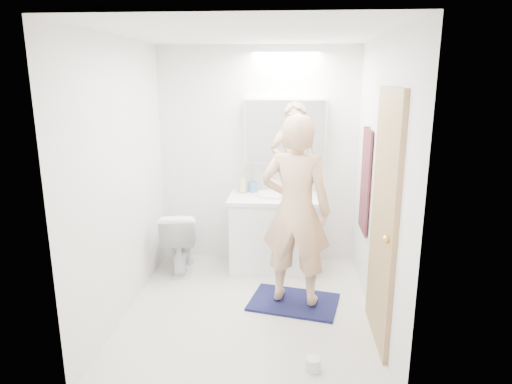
# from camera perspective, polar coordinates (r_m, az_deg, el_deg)

# --- Properties ---
(floor) EXTENTS (2.50, 2.50, 0.00)m
(floor) POSITION_cam_1_polar(r_m,az_deg,el_deg) (4.29, -0.93, -14.56)
(floor) COLOR silver
(floor) RESTS_ON ground
(ceiling) EXTENTS (2.50, 2.50, 0.00)m
(ceiling) POSITION_cam_1_polar(r_m,az_deg,el_deg) (3.77, -1.09, 19.32)
(ceiling) COLOR white
(ceiling) RESTS_ON floor
(wall_back) EXTENTS (2.50, 0.00, 2.50)m
(wall_back) POSITION_cam_1_polar(r_m,az_deg,el_deg) (5.08, 0.24, 4.45)
(wall_back) COLOR white
(wall_back) RESTS_ON floor
(wall_front) EXTENTS (2.50, 0.00, 2.50)m
(wall_front) POSITION_cam_1_polar(r_m,az_deg,el_deg) (2.66, -3.37, -4.85)
(wall_front) COLOR white
(wall_front) RESTS_ON floor
(wall_left) EXTENTS (0.00, 2.50, 2.50)m
(wall_left) POSITION_cam_1_polar(r_m,az_deg,el_deg) (4.10, -16.51, 1.45)
(wall_left) COLOR white
(wall_left) RESTS_ON floor
(wall_right) EXTENTS (0.00, 2.50, 2.50)m
(wall_right) POSITION_cam_1_polar(r_m,az_deg,el_deg) (3.92, 15.24, 0.95)
(wall_right) COLOR white
(wall_right) RESTS_ON floor
(vanity_cabinet) EXTENTS (0.90, 0.55, 0.78)m
(vanity_cabinet) POSITION_cam_1_polar(r_m,az_deg,el_deg) (5.00, 2.13, -5.34)
(vanity_cabinet) COLOR white
(vanity_cabinet) RESTS_ON floor
(countertop) EXTENTS (0.95, 0.58, 0.04)m
(countertop) POSITION_cam_1_polar(r_m,az_deg,el_deg) (4.88, 2.18, -0.79)
(countertop) COLOR white
(countertop) RESTS_ON vanity_cabinet
(sink_basin) EXTENTS (0.36, 0.36, 0.03)m
(sink_basin) POSITION_cam_1_polar(r_m,az_deg,el_deg) (4.90, 2.19, -0.31)
(sink_basin) COLOR white
(sink_basin) RESTS_ON countertop
(faucet) EXTENTS (0.02, 0.02, 0.16)m
(faucet) POSITION_cam_1_polar(r_m,az_deg,el_deg) (5.07, 2.27, 0.95)
(faucet) COLOR silver
(faucet) RESTS_ON countertop
(medicine_cabinet) EXTENTS (0.88, 0.14, 0.70)m
(medicine_cabinet) POSITION_cam_1_polar(r_m,az_deg,el_deg) (4.95, 3.68, 7.67)
(medicine_cabinet) COLOR white
(medicine_cabinet) RESTS_ON wall_back
(mirror_panel) EXTENTS (0.84, 0.01, 0.66)m
(mirror_panel) POSITION_cam_1_polar(r_m,az_deg,el_deg) (4.87, 3.67, 7.57)
(mirror_panel) COLOR silver
(mirror_panel) RESTS_ON medicine_cabinet
(toilet) EXTENTS (0.47, 0.71, 0.68)m
(toilet) POSITION_cam_1_polar(r_m,az_deg,el_deg) (5.04, -9.52, -5.98)
(toilet) COLOR white
(toilet) RESTS_ON floor
(bath_rug) EXTENTS (0.90, 0.71, 0.02)m
(bath_rug) POSITION_cam_1_polar(r_m,az_deg,el_deg) (4.40, 4.76, -13.62)
(bath_rug) COLOR #14143F
(bath_rug) RESTS_ON floor
(person) EXTENTS (0.70, 0.54, 1.72)m
(person) POSITION_cam_1_polar(r_m,az_deg,el_deg) (4.06, 5.02, -2.36)
(person) COLOR #DCAD84
(person) RESTS_ON bath_rug
(door) EXTENTS (0.04, 0.80, 2.00)m
(door) POSITION_cam_1_polar(r_m,az_deg,el_deg) (3.63, 15.76, -3.39)
(door) COLOR #AF7D57
(door) RESTS_ON wall_right
(door_knob) EXTENTS (0.06, 0.06, 0.06)m
(door_knob) POSITION_cam_1_polar(r_m,az_deg,el_deg) (3.36, 16.03, -5.75)
(door_knob) COLOR gold
(door_knob) RESTS_ON door
(towel) EXTENTS (0.02, 0.42, 1.00)m
(towel) POSITION_cam_1_polar(r_m,az_deg,el_deg) (4.46, 13.57, 1.34)
(towel) COLOR #111D35
(towel) RESTS_ON wall_right
(towel_hook) EXTENTS (0.07, 0.02, 0.02)m
(towel_hook) POSITION_cam_1_polar(r_m,az_deg,el_deg) (4.38, 13.80, 8.00)
(towel_hook) COLOR silver
(towel_hook) RESTS_ON wall_right
(soap_bottle_a) EXTENTS (0.11, 0.11, 0.22)m
(soap_bottle_a) POSITION_cam_1_polar(r_m,az_deg,el_deg) (5.01, -1.69, 1.19)
(soap_bottle_a) COLOR #C7C281
(soap_bottle_a) RESTS_ON countertop
(soap_bottle_b) EXTENTS (0.11, 0.11, 0.17)m
(soap_bottle_b) POSITION_cam_1_polar(r_m,az_deg,el_deg) (5.04, -0.45, 0.96)
(soap_bottle_b) COLOR teal
(soap_bottle_b) RESTS_ON countertop
(toothbrush_cup) EXTENTS (0.12, 0.12, 0.10)m
(toothbrush_cup) POSITION_cam_1_polar(r_m,az_deg,el_deg) (5.01, 5.31, 0.39)
(toothbrush_cup) COLOR #3D48B9
(toothbrush_cup) RESTS_ON countertop
(toilet_paper_roll) EXTENTS (0.11, 0.11, 0.10)m
(toilet_paper_roll) POSITION_cam_1_polar(r_m,az_deg,el_deg) (3.54, 7.18, -20.68)
(toilet_paper_roll) COLOR silver
(toilet_paper_roll) RESTS_ON floor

